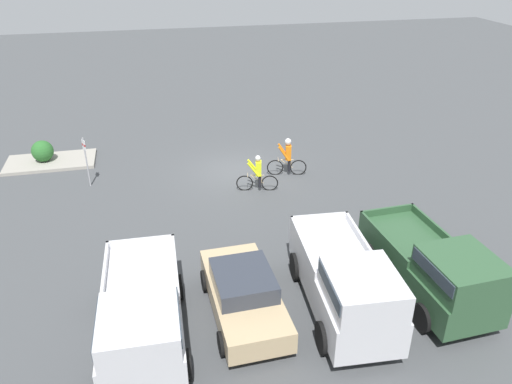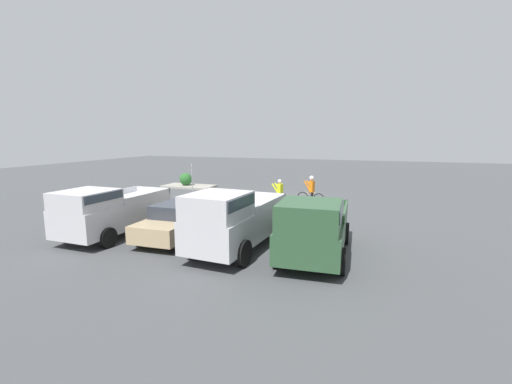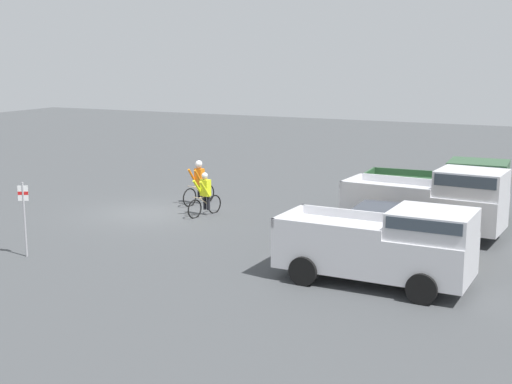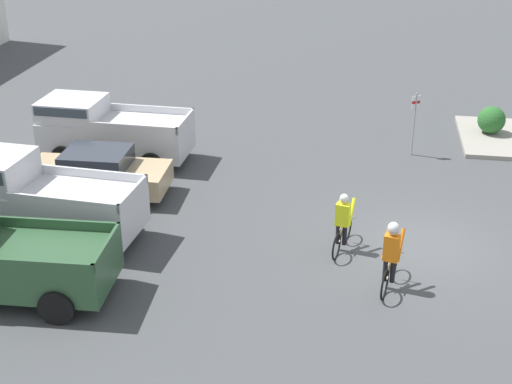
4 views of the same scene
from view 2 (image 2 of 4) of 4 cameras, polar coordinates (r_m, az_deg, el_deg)
name	(u,v)px [view 2 (image 2 of 4)]	position (r m, az deg, el deg)	size (l,w,h in m)	color
ground_plane	(280,199)	(22.60, 3.99, -1.25)	(80.00, 80.00, 0.00)	#424447
pickup_truck_0	(314,227)	(11.71, 9.61, -5.72)	(2.40, 5.13, 2.17)	#2D5133
pickup_truck_1	(234,219)	(12.31, -3.75, -4.54)	(2.42, 5.25, 2.30)	silver
sedan_0	(179,220)	(14.34, -12.79, -4.65)	(2.08, 4.33, 1.45)	tan
pickup_truck_2	(110,210)	(15.40, -23.17, -2.85)	(2.33, 5.04, 2.09)	silver
cyclist_0	(279,193)	(20.28, 3.92, -0.17)	(1.76, 0.55, 1.64)	black
cyclist_1	(311,190)	(21.08, 9.19, 0.40)	(1.77, 0.55, 1.79)	black
fire_lane_sign	(192,176)	(24.81, -10.63, 2.72)	(0.16, 0.28, 2.24)	#9E9EA3
curb_island	(189,186)	(28.49, -11.12, 0.94)	(4.11, 2.18, 0.15)	gray
shrub	(186,179)	(28.56, -11.62, 2.12)	(1.01, 1.01, 1.01)	#286028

